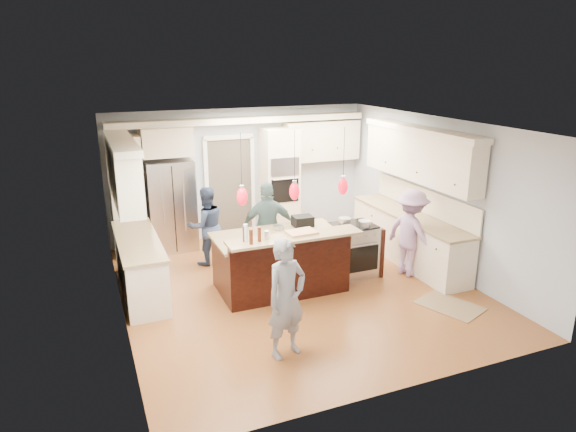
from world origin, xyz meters
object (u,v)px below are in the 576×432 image
kitchen_island (281,261)px  person_far_left (207,226)px  island_range (354,250)px  person_bar_end (286,298)px  refrigerator (171,205)px

kitchen_island → person_far_left: person_far_left is taller
island_range → person_bar_end: (-2.06, -1.95, 0.33)m
island_range → person_far_left: person_far_left is taller
island_range → person_far_left: (-2.26, 1.45, 0.27)m
island_range → person_far_left: 2.70m
island_range → refrigerator: bearing=137.4°
kitchen_island → island_range: 1.41m
refrigerator → kitchen_island: (1.30, -2.57, -0.41)m
refrigerator → person_bar_end: bearing=-81.7°
kitchen_island → person_far_left: 1.77m
island_range → person_far_left: bearing=147.3°
person_bar_end → person_far_left: person_bar_end is taller
person_bar_end → kitchen_island: bearing=54.7°
kitchen_island → island_range: (1.41, 0.07, -0.03)m
person_bar_end → person_far_left: size_ratio=1.07×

